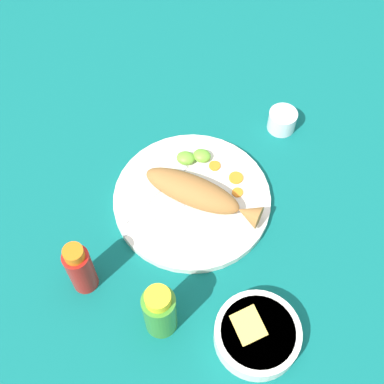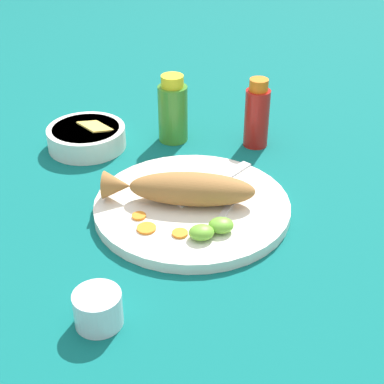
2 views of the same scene
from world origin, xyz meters
name	(u,v)px [view 1 (image 1 of 2)]	position (x,y,z in m)	size (l,w,h in m)	color
ground_plane	(192,202)	(0.00, 0.00, 0.00)	(4.00, 4.00, 0.00)	#0C605B
main_plate	(192,199)	(0.00, 0.00, 0.01)	(0.32, 0.32, 0.02)	white
fried_fish	(199,193)	(-0.01, 0.00, 0.04)	(0.25, 0.11, 0.05)	#996633
fork_near	(158,216)	(0.06, 0.06, 0.02)	(0.15, 0.13, 0.00)	silver
fork_far	(150,197)	(0.08, 0.02, 0.02)	(0.11, 0.17, 0.00)	silver
carrot_slice_near	(237,192)	(-0.09, -0.03, 0.02)	(0.02, 0.02, 0.00)	orange
carrot_slice_mid	(236,178)	(-0.08, -0.06, 0.02)	(0.03, 0.03, 0.00)	orange
carrot_slice_far	(215,166)	(-0.03, -0.08, 0.02)	(0.02, 0.02, 0.00)	orange
lime_wedge_main	(204,156)	(0.00, -0.10, 0.03)	(0.04, 0.03, 0.02)	#6BB233
lime_wedge_side	(186,158)	(0.03, -0.09, 0.03)	(0.04, 0.03, 0.02)	#6BB233
hot_sauce_bottle_red	(80,268)	(0.16, 0.22, 0.06)	(0.05, 0.05, 0.14)	#B21914
hot_sauce_bottle_green	(162,312)	(0.00, 0.26, 0.06)	(0.06, 0.06, 0.14)	#3D8428
salt_cup	(282,121)	(-0.15, -0.23, 0.02)	(0.06, 0.06, 0.05)	silver
guacamole_bowl	(257,334)	(-0.17, 0.25, 0.02)	(0.15, 0.15, 0.05)	white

